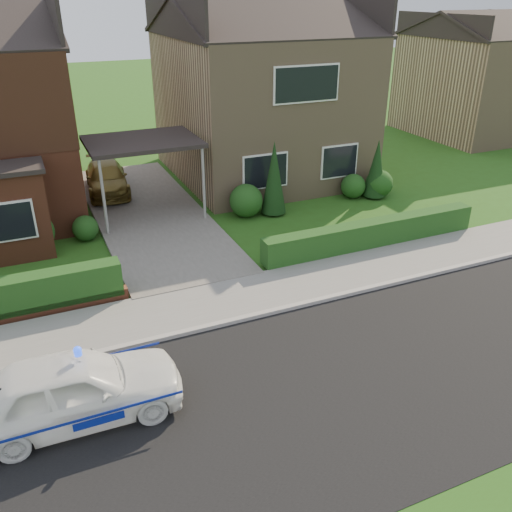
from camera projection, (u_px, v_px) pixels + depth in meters
ground at (282, 402)px, 10.79m from camera, size 120.00×120.00×0.00m
road at (282, 402)px, 10.79m from camera, size 60.00×6.00×0.02m
kerb at (227, 323)px, 13.27m from camera, size 60.00×0.16×0.12m
sidewalk at (212, 303)px, 14.13m from camera, size 60.00×2.00×0.10m
driveway at (149, 213)px, 19.79m from camera, size 3.80×12.00×0.12m
house_right at (260, 88)px, 22.76m from camera, size 7.50×8.06×7.25m
carport_link at (142, 143)px, 18.60m from camera, size 3.80×3.00×2.77m
hedge_right at (370, 247)px, 17.28m from camera, size 7.50×0.55×0.80m
shrub_left_mid at (32, 233)px, 16.68m from camera, size 1.32×1.32×1.32m
shrub_left_near at (85, 228)px, 17.61m from camera, size 0.84×0.84×0.84m
shrub_right_near at (246, 201)px, 19.40m from camera, size 1.20×1.20×1.20m
shrub_right_mid at (353, 186)px, 21.20m from camera, size 0.96×0.96×0.96m
shrub_right_far at (379, 184)px, 21.29m from camera, size 1.08×1.08×1.08m
conifer_a at (274, 180)px, 19.29m from camera, size 0.90×0.90×2.60m
conifer_b at (376, 170)px, 20.97m from camera, size 0.90×0.90×2.20m
neighbour_right at (478, 86)px, 30.02m from camera, size 6.50×7.00×5.20m
police_car at (73, 389)px, 10.10m from camera, size 3.73×4.11×1.55m
driveway_car at (107, 178)px, 21.49m from camera, size 1.89×3.93×1.10m
potted_plant_a at (69, 280)px, 14.54m from camera, size 0.48×0.41×0.77m
potted_plant_b at (101, 278)px, 14.64m from camera, size 0.51×0.46×0.76m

